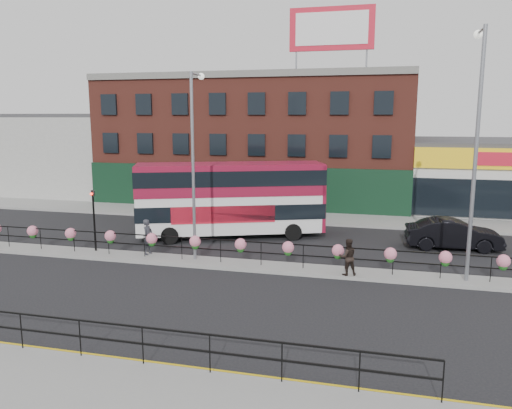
% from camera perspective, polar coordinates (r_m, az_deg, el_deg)
% --- Properties ---
extents(ground, '(120.00, 120.00, 0.00)m').
position_cam_1_polar(ground, '(24.02, -1.76, -7.10)').
color(ground, black).
rests_on(ground, ground).
extents(south_pavement, '(60.00, 4.00, 0.15)m').
position_cam_1_polar(south_pavement, '(13.79, -16.52, -20.89)').
color(south_pavement, gray).
rests_on(south_pavement, ground).
extents(north_pavement, '(60.00, 4.00, 0.15)m').
position_cam_1_polar(north_pavement, '(35.35, 3.57, -1.41)').
color(north_pavement, gray).
rests_on(north_pavement, ground).
extents(median, '(60.00, 1.60, 0.15)m').
position_cam_1_polar(median, '(23.99, -1.76, -6.93)').
color(median, gray).
rests_on(median, ground).
extents(yellow_line_inner, '(60.00, 0.10, 0.01)m').
position_cam_1_polar(yellow_line_inner, '(15.58, -12.03, -17.17)').
color(yellow_line_inner, gold).
rests_on(yellow_line_inner, ground).
extents(yellow_line_outer, '(60.00, 0.10, 0.01)m').
position_cam_1_polar(yellow_line_outer, '(15.43, -12.33, -17.45)').
color(yellow_line_outer, gold).
rests_on(yellow_line_outer, ground).
extents(brick_building, '(25.00, 12.21, 10.30)m').
position_cam_1_polar(brick_building, '(43.32, 0.35, 7.45)').
color(brick_building, brown).
rests_on(brick_building, ground).
extents(supermarket, '(15.00, 12.25, 5.30)m').
position_cam_1_polar(supermarket, '(43.30, 27.02, 3.07)').
color(supermarket, silver).
rests_on(supermarket, ground).
extents(warehouse_west, '(15.50, 12.00, 7.30)m').
position_cam_1_polar(warehouse_west, '(52.11, -21.92, 5.54)').
color(warehouse_west, '#A4A49F').
rests_on(warehouse_west, ground).
extents(billboard, '(6.00, 0.29, 4.40)m').
position_cam_1_polar(billboard, '(37.75, 8.63, 19.23)').
color(billboard, red).
rests_on(billboard, brick_building).
extents(median_railing, '(30.04, 0.56, 1.23)m').
position_cam_1_polar(median_railing, '(23.73, -1.77, -4.68)').
color(median_railing, black).
rests_on(median_railing, median).
extents(south_railing, '(20.04, 0.05, 1.12)m').
position_cam_1_polar(south_railing, '(15.80, -19.53, -13.32)').
color(south_railing, black).
rests_on(south_railing, south_pavement).
extents(double_decker_bus, '(11.04, 6.34, 4.39)m').
position_cam_1_polar(double_decker_bus, '(29.21, -2.85, 1.40)').
color(double_decker_bus, silver).
rests_on(double_decker_bus, ground).
extents(car, '(2.34, 5.17, 1.63)m').
position_cam_1_polar(car, '(28.95, 21.61, -3.17)').
color(car, black).
rests_on(car, ground).
extents(pedestrian_a, '(0.74, 0.56, 1.80)m').
position_cam_1_polar(pedestrian_a, '(25.92, -12.26, -3.63)').
color(pedestrian_a, '#2D2E35').
rests_on(pedestrian_a, median).
extents(pedestrian_b, '(1.20, 1.14, 1.64)m').
position_cam_1_polar(pedestrian_b, '(22.44, 10.44, -5.91)').
color(pedestrian_b, black).
rests_on(pedestrian_b, median).
extents(lamp_column_west, '(0.32, 1.58, 9.01)m').
position_cam_1_polar(lamp_column_west, '(24.17, -7.05, 6.20)').
color(lamp_column_west, gray).
rests_on(lamp_column_west, median).
extents(lamp_column_east, '(0.38, 1.85, 10.53)m').
position_cam_1_polar(lamp_column_east, '(22.64, 23.86, 7.45)').
color(lamp_column_east, gray).
rests_on(lamp_column_east, median).
extents(traffic_light_median, '(0.15, 0.28, 3.65)m').
position_cam_1_polar(traffic_light_median, '(27.03, -18.09, -0.28)').
color(traffic_light_median, black).
rests_on(traffic_light_median, median).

